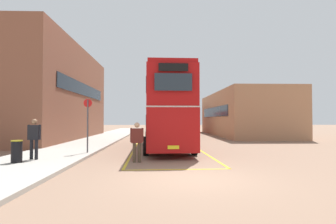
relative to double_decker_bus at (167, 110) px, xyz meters
The scene contains 11 objects.
ground_plane 5.97m from the double_decker_bus, 84.00° to the left, with size 135.60×135.60×0.00m, color #846651.
sidewalk_left 10.09m from the double_decker_bus, 127.29° to the left, with size 4.00×57.60×0.14m, color #A39E93.
brick_building_left 13.25m from the double_decker_bus, 140.85° to the left, with size 5.38×18.61×8.48m.
depot_building_right 17.57m from the double_decker_bus, 57.24° to the left, with size 6.95×17.86×5.00m.
double_decker_bus is the anchor object (origin of this frame).
single_deck_bus 20.35m from the double_decker_bus, 82.69° to the left, with size 2.85×9.26×3.02m.
pedestrian_boarding 6.03m from the double_decker_bus, 104.53° to the right, with size 0.58×0.31×1.76m.
pedestrian_waiting_near 8.28m from the double_decker_bus, 136.91° to the right, with size 0.59×0.28×1.77m.
litter_bin 9.18m from the double_decker_bus, 134.53° to the right, with size 0.45×0.45×0.90m.
bus_stop_sign 5.33m from the double_decker_bus, 144.06° to the right, with size 0.43×0.15×2.84m.
bay_marking_yellow 3.19m from the double_decker_bus, 89.21° to the right, with size 4.57×12.90×0.01m.
Camera 1 is at (-1.07, -8.88, 1.91)m, focal length 29.54 mm.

